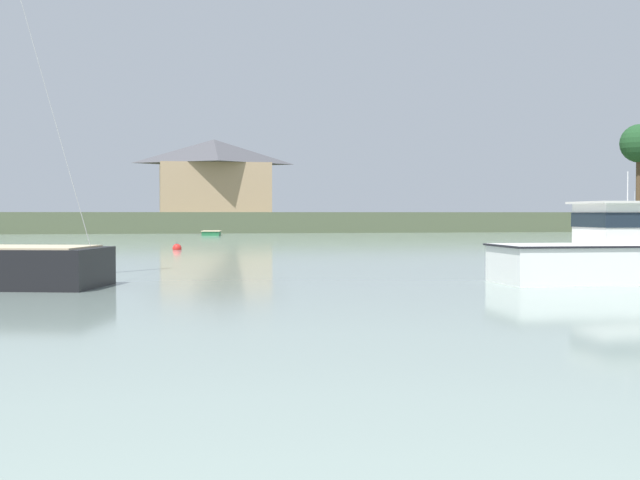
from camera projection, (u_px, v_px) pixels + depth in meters
name	position (u px, v px, depth m)	size (l,w,h in m)	color
far_shore_bank	(274.00, 221.00, 105.70)	(244.04, 48.99, 1.90)	#4C563D
cruiser_yellow	(630.00, 231.00, 65.50)	(5.06, 7.13, 4.17)	gold
dinghy_green	(211.00, 234.00, 73.47)	(1.88, 3.40, 0.52)	#236B3D
mooring_buoy_red	(177.00, 248.00, 43.96)	(0.44, 0.44, 0.49)	red
shore_tree_left_mid	(639.00, 145.00, 102.03)	(4.35, 4.35, 9.99)	brown
cottage_eastern	(214.00, 175.00, 101.15)	(12.92, 9.30, 8.18)	tan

